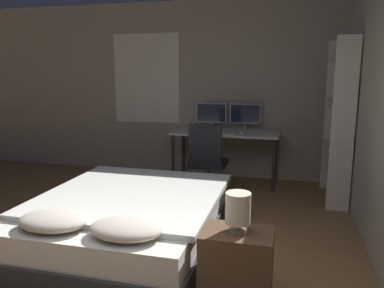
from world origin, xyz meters
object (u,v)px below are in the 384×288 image
(monitor_right, at_px, (245,115))
(computer_mouse, at_px, (241,134))
(monitor_left, at_px, (211,114))
(bed, at_px, (129,221))
(nightstand, at_px, (237,268))
(desk, at_px, (225,138))
(bookshelf, at_px, (340,115))
(keyboard, at_px, (223,134))
(bedside_lamp, at_px, (238,209))
(office_chair, at_px, (207,168))

(monitor_right, height_order, computer_mouse, monitor_right)
(monitor_left, bearing_deg, bed, -96.08)
(nightstand, relative_size, computer_mouse, 7.77)
(desk, height_order, bookshelf, bookshelf)
(monitor_right, distance_m, keyboard, 0.56)
(bed, relative_size, bedside_lamp, 7.09)
(monitor_left, relative_size, office_chair, 0.47)
(bedside_lamp, xyz_separation_m, monitor_left, (-0.83, 3.16, 0.29))
(bedside_lamp, relative_size, computer_mouse, 3.98)
(monitor_left, bearing_deg, bookshelf, -21.15)
(bedside_lamp, bearing_deg, monitor_left, 104.81)
(monitor_right, xyz_separation_m, bookshelf, (1.23, -0.68, 0.11))
(bedside_lamp, height_order, desk, bedside_lamp)
(nightstand, distance_m, keyboard, 2.81)
(desk, xyz_separation_m, monitor_right, (0.26, 0.23, 0.32))
(bedside_lamp, xyz_separation_m, keyboard, (-0.58, 2.71, 0.07))
(bedside_lamp, distance_m, keyboard, 2.77)
(bed, relative_size, monitor_left, 4.27)
(bed, distance_m, bookshelf, 2.86)
(desk, bearing_deg, nightstand, -78.88)
(bedside_lamp, relative_size, monitor_right, 0.60)
(computer_mouse, relative_size, office_chair, 0.07)
(bookshelf, bearing_deg, monitor_left, 158.85)
(bed, bearing_deg, bedside_lamp, -30.12)
(nightstand, distance_m, desk, 3.01)
(bed, bearing_deg, computer_mouse, 69.15)
(desk, relative_size, monitor_left, 3.33)
(nightstand, relative_size, office_chair, 0.55)
(keyboard, relative_size, computer_mouse, 4.87)
(bed, distance_m, keyboard, 2.20)
(bed, height_order, desk, desk)
(bedside_lamp, height_order, computer_mouse, bedside_lamp)
(bed, relative_size, desk, 1.28)
(keyboard, distance_m, computer_mouse, 0.26)
(bed, relative_size, computer_mouse, 28.25)
(computer_mouse, xyz_separation_m, bookshelf, (1.23, -0.23, 0.32))
(bed, relative_size, nightstand, 3.63)
(monitor_right, height_order, keyboard, monitor_right)
(office_chair, xyz_separation_m, bookshelf, (1.61, 0.24, 0.72))
(monitor_left, bearing_deg, keyboard, -60.09)
(monitor_left, distance_m, computer_mouse, 0.72)
(nightstand, xyz_separation_m, keyboard, (-0.58, 2.71, 0.51))
(computer_mouse, bearing_deg, bed, -110.85)
(office_chair, bearing_deg, nightstand, -72.81)
(nightstand, xyz_separation_m, bedside_lamp, (0.00, 0.00, 0.44))
(monitor_right, bearing_deg, monitor_left, 180.00)
(monitor_left, distance_m, keyboard, 0.56)
(bed, xyz_separation_m, bedside_lamp, (1.10, -0.64, 0.46))
(desk, distance_m, monitor_left, 0.47)
(desk, bearing_deg, monitor_left, 138.78)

